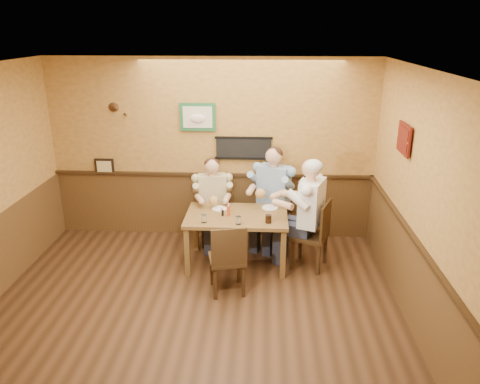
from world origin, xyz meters
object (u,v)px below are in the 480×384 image
object	(u,v)px
diner_blue_polo	(273,201)
salt_shaker	(222,210)
cola_tumbler	(268,219)
diner_white_elder	(311,220)
chair_near_side	(227,257)
chair_back_right	(273,214)
hot_sauce_bottle	(229,210)
chair_back_left	(213,217)
chair_right_end	(310,234)
dining_table	(237,221)
diner_tan_shirt	(213,206)
water_glass_mid	(238,220)
water_glass_left	(204,219)
pepper_shaker	(223,213)

from	to	relation	value
diner_blue_polo	salt_shaker	xyz separation A→B (m)	(-0.73, -0.64, 0.10)
cola_tumbler	diner_white_elder	bearing A→B (deg)	21.34
chair_near_side	cola_tumbler	bearing A→B (deg)	-149.45
chair_back_right	hot_sauce_bottle	size ratio (longest dim) A/B	6.04
diner_blue_polo	hot_sauce_bottle	distance (m)	0.98
chair_back_left	chair_right_end	bearing A→B (deg)	-34.14
diner_white_elder	salt_shaker	size ratio (longest dim) A/B	16.16
cola_tumbler	dining_table	bearing A→B (deg)	149.42
chair_right_end	chair_near_side	size ratio (longest dim) A/B	1.03
cola_tumbler	diner_tan_shirt	bearing A→B (deg)	133.18
diner_tan_shirt	water_glass_mid	distance (m)	1.09
hot_sauce_bottle	chair_right_end	bearing A→B (deg)	0.59
diner_white_elder	diner_blue_polo	bearing A→B (deg)	-124.17
chair_back_left	chair_right_end	xyz separation A→B (m)	(1.43, -0.67, 0.06)
chair_right_end	chair_back_right	bearing A→B (deg)	-124.17
chair_right_end	hot_sauce_bottle	world-z (taller)	chair_right_end
dining_table	water_glass_mid	xyz separation A→B (m)	(0.04, -0.33, 0.15)
chair_back_left	diner_tan_shirt	world-z (taller)	diner_tan_shirt
chair_right_end	salt_shaker	distance (m)	1.27
chair_back_left	chair_near_side	world-z (taller)	chair_near_side
salt_shaker	water_glass_left	bearing A→B (deg)	-120.49
diner_white_elder	salt_shaker	bearing A→B (deg)	-72.60
chair_back_left	diner_blue_polo	distance (m)	0.96
chair_right_end	cola_tumbler	bearing A→B (deg)	-47.38
dining_table	water_glass_left	distance (m)	0.53
chair_near_side	pepper_shaker	world-z (taller)	chair_near_side
diner_tan_shirt	diner_white_elder	distance (m)	1.58
water_glass_left	pepper_shaker	bearing A→B (deg)	47.09
chair_right_end	cola_tumbler	world-z (taller)	chair_right_end
chair_back_left	water_glass_mid	xyz separation A→B (m)	(0.45, -0.97, 0.37)
hot_sauce_bottle	pepper_shaker	size ratio (longest dim) A/B	1.95
cola_tumbler	diner_blue_polo	bearing A→B (deg)	85.19
chair_back_right	cola_tumbler	xyz separation A→B (m)	(-0.08, -0.95, 0.32)
chair_back_right	chair_right_end	distance (m)	0.88
chair_right_end	pepper_shaker	bearing A→B (deg)	-67.85
dining_table	diner_blue_polo	distance (m)	0.87
chair_near_side	salt_shaker	distance (m)	0.87
diner_white_elder	hot_sauce_bottle	world-z (taller)	diner_white_elder
diner_blue_polo	diner_white_elder	bearing A→B (deg)	-30.61
chair_back_left	chair_near_side	distance (m)	1.43
salt_shaker	pepper_shaker	bearing A→B (deg)	-77.27
chair_near_side	water_glass_mid	bearing A→B (deg)	-118.93
chair_near_side	water_glass_left	size ratio (longest dim) A/B	8.90
chair_back_left	water_glass_mid	size ratio (longest dim) A/B	7.87
diner_tan_shirt	water_glass_left	bearing A→B (deg)	-99.43
diner_tan_shirt	hot_sauce_bottle	world-z (taller)	diner_tan_shirt
diner_blue_polo	hot_sauce_bottle	xyz separation A→B (m)	(-0.63, -0.74, 0.14)
chair_back_left	water_glass_mid	distance (m)	1.13
chair_right_end	chair_near_side	world-z (taller)	chair_right_end
water_glass_mid	pepper_shaker	size ratio (longest dim) A/B	1.34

